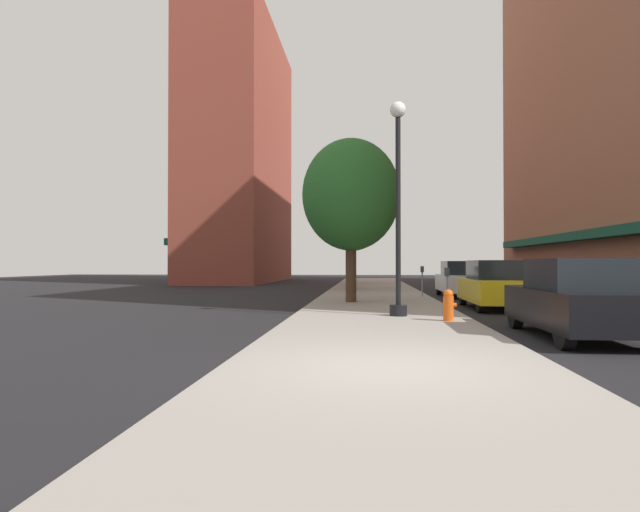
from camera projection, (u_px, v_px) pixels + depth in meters
ground_plane at (460, 296)px, 25.06m from camera, size 90.00×90.00×0.00m
sidewalk_slab at (374, 293)px, 26.41m from camera, size 4.80×50.00×0.12m
building_far_background at (241, 157)px, 45.46m from camera, size 6.80×18.00×21.32m
lamppost at (398, 204)px, 14.67m from camera, size 0.48×0.48×5.90m
fire_hydrant at (448, 305)px, 13.32m from camera, size 0.33×0.26×0.79m
parking_meter_near at (422, 277)px, 23.12m from camera, size 0.14×0.09×1.31m
parking_meter_far at (447, 284)px, 15.93m from camera, size 0.14×0.09×1.31m
tree_near at (352, 210)px, 29.55m from camera, size 4.00×4.00×6.72m
tree_mid at (352, 219)px, 37.16m from camera, size 3.84×3.84×6.76m
tree_far at (351, 195)px, 19.94m from camera, size 3.64×3.64×6.10m
car_black at (576, 299)px, 11.09m from camera, size 1.80×4.30×1.66m
car_yellow at (495, 285)px, 18.17m from camera, size 1.80×4.30×1.66m
car_white at (461, 279)px, 24.77m from camera, size 1.80×4.30×1.66m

